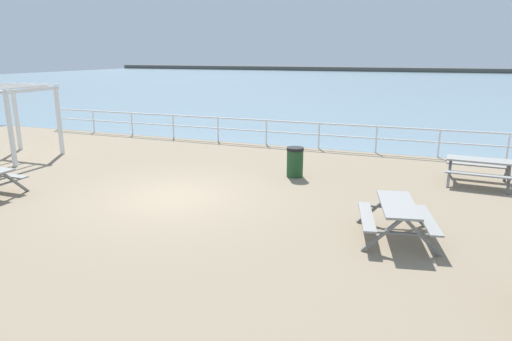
# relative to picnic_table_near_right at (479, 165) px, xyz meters

# --- Properties ---
(ground_plane) EXTENTS (30.00, 24.00, 0.20)m
(ground_plane) POSITION_rel_picnic_table_near_right_xyz_m (-7.95, -4.32, -0.68)
(ground_plane) COLOR gray
(sea_band) EXTENTS (142.00, 90.00, 0.01)m
(sea_band) POSITION_rel_picnic_table_near_right_xyz_m (-7.95, 48.43, -0.58)
(sea_band) COLOR gray
(sea_band) RESTS_ON ground
(distant_shoreline) EXTENTS (142.00, 6.00, 1.80)m
(distant_shoreline) POSITION_rel_picnic_table_near_right_xyz_m (-7.95, 91.43, -0.58)
(distant_shoreline) COLOR #4C4C47
(distant_shoreline) RESTS_ON ground
(seaward_railing) EXTENTS (23.07, 0.07, 1.08)m
(seaward_railing) POSITION_rel_picnic_table_near_right_xyz_m (-7.95, 3.43, 0.18)
(seaward_railing) COLOR white
(seaward_railing) RESTS_ON ground
(picnic_table_near_right) EXTENTS (1.90, 1.65, 0.80)m
(picnic_table_near_right) POSITION_rel_picnic_table_near_right_xyz_m (0.00, 0.00, 0.00)
(picnic_table_near_right) COLOR gray
(picnic_table_near_right) RESTS_ON ground
(picnic_table_mid_centre) EXTENTS (1.84, 2.06, 0.80)m
(picnic_table_mid_centre) POSITION_rel_picnic_table_near_right_xyz_m (-2.01, -5.07, 0.00)
(picnic_table_mid_centre) COLOR gray
(picnic_table_mid_centre) RESTS_ON ground
(lattice_pergola) EXTENTS (2.44, 2.56, 2.70)m
(lattice_pergola) POSITION_rel_picnic_table_near_right_xyz_m (-15.96, -2.20, 1.41)
(lattice_pergola) COLOR white
(lattice_pergola) RESTS_ON ground
(litter_bin) EXTENTS (0.55, 0.55, 0.95)m
(litter_bin) POSITION_rel_picnic_table_near_right_xyz_m (-5.38, -1.11, -0.10)
(litter_bin) COLOR #1E4723
(litter_bin) RESTS_ON ground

